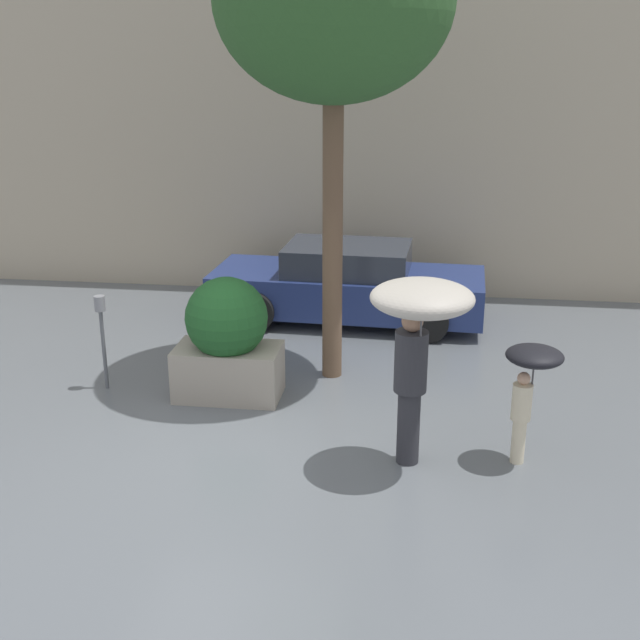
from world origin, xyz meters
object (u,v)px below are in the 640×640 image
at_px(parked_car_near, 347,285).
at_px(person_child, 530,375).
at_px(planter_box, 227,339).
at_px(person_adult, 419,322).
at_px(street_tree, 334,1).
at_px(parking_meter, 101,323).

bearing_deg(parked_car_near, person_child, -149.76).
distance_m(planter_box, person_child, 3.83).
height_order(planter_box, person_adult, person_adult).
distance_m(person_child, street_tree, 4.97).
bearing_deg(person_child, parked_car_near, 103.59).
height_order(parked_car_near, street_tree, street_tree).
distance_m(person_adult, parking_meter, 4.44).
xyz_separation_m(parked_car_near, street_tree, (0.03, -2.40, 4.22)).
xyz_separation_m(person_child, parked_car_near, (-2.38, 4.58, -0.43)).
height_order(person_adult, person_child, person_adult).
xyz_separation_m(planter_box, parked_car_near, (1.21, 3.29, -0.20)).
bearing_deg(person_adult, parked_car_near, 159.47).
xyz_separation_m(planter_box, person_child, (3.60, -1.29, 0.24)).
xyz_separation_m(person_adult, street_tree, (-1.17, 2.44, 3.17)).
bearing_deg(parking_meter, planter_box, -1.56).
bearing_deg(parking_meter, person_adult, -21.26).
height_order(planter_box, person_child, planter_box).
distance_m(planter_box, parked_car_near, 3.51).
relative_size(parked_car_near, parking_meter, 3.51).
bearing_deg(person_child, parking_meter, 151.88).
distance_m(parked_car_near, street_tree, 4.85).
xyz_separation_m(person_child, parking_meter, (-5.27, 1.34, -0.11)).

